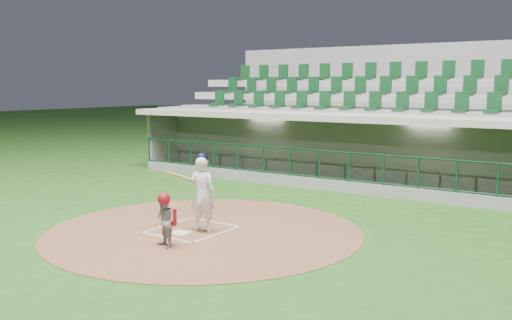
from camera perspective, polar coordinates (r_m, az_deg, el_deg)
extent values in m
plane|color=#204B15|center=(13.51, -5.64, -6.72)|extent=(120.00, 120.00, 0.00)
cylinder|color=brown|center=(13.18, -5.19, -7.06)|extent=(7.20, 7.20, 0.01)
cube|color=silver|center=(13.00, -7.63, -7.23)|extent=(0.43, 0.43, 0.02)
cube|color=silver|center=(13.77, -8.87, -6.43)|extent=(0.05, 1.80, 0.01)
cube|color=white|center=(12.83, -3.91, -7.40)|extent=(0.05, 1.80, 0.01)
cube|color=white|center=(13.92, -4.19, -6.21)|extent=(1.55, 0.05, 0.01)
cube|color=white|center=(12.68, -9.00, -7.65)|extent=(1.55, 0.05, 0.01)
cube|color=slate|center=(19.84, 8.37, -3.81)|extent=(15.00, 3.00, 0.10)
cube|color=slate|center=(21.06, 10.34, 0.66)|extent=(15.00, 0.20, 2.70)
cube|color=beige|center=(20.92, 10.22, 1.31)|extent=(13.50, 0.04, 0.90)
cube|color=slate|center=(23.81, -8.04, 1.48)|extent=(0.20, 3.00, 2.70)
cube|color=#A7A297|center=(19.26, 8.21, 4.41)|extent=(15.40, 3.50, 0.20)
cube|color=gray|center=(18.35, 6.31, -2.47)|extent=(15.00, 0.15, 0.40)
cube|color=black|center=(18.15, 6.38, 2.43)|extent=(15.00, 0.01, 0.95)
cube|color=brown|center=(20.73, 9.65, -2.58)|extent=(12.75, 0.40, 0.45)
cube|color=white|center=(20.96, 1.09, 4.37)|extent=(1.30, 0.35, 0.04)
cube|color=white|center=(18.40, 16.99, 3.61)|extent=(1.30, 0.35, 0.04)
imported|color=maroon|center=(23.32, -2.81, -0.01)|extent=(1.12, 0.83, 1.54)
imported|color=#A11119|center=(21.85, 2.80, -0.52)|extent=(0.97, 0.59, 1.54)
imported|color=#A71C12|center=(19.49, 14.85, -1.17)|extent=(1.06, 0.83, 1.92)
imported|color=#B3131F|center=(18.99, 19.89, -1.77)|extent=(1.69, 0.60, 1.80)
cube|color=slate|center=(22.54, 12.05, 1.82)|extent=(17.00, 6.50, 2.50)
cube|color=gray|center=(21.08, 10.60, 4.62)|extent=(16.60, 0.95, 0.30)
cube|color=#9D978E|center=(21.93, 11.63, 6.13)|extent=(16.60, 0.95, 0.30)
cube|color=gray|center=(22.81, 12.59, 7.54)|extent=(16.60, 0.95, 0.30)
cube|color=gray|center=(25.59, 14.97, 5.48)|extent=(17.00, 0.25, 5.05)
imported|color=white|center=(12.90, -5.38, -3.42)|extent=(0.70, 0.53, 1.72)
sphere|color=black|center=(12.78, -5.43, 0.12)|extent=(0.28, 0.28, 0.28)
cylinder|color=tan|center=(12.81, -6.98, -1.81)|extent=(0.58, 0.79, 0.39)
imported|color=gray|center=(11.83, -9.16, -6.13)|extent=(0.62, 0.54, 1.06)
sphere|color=maroon|center=(11.73, -9.21, -3.85)|extent=(0.26, 0.26, 0.26)
cube|color=maroon|center=(11.92, -8.67, -5.63)|extent=(0.32, 0.10, 0.35)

